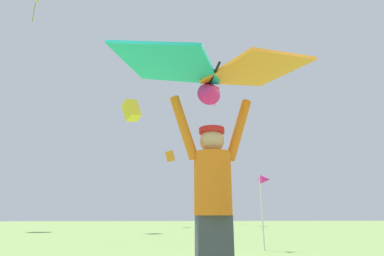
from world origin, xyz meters
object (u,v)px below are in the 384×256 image
Objects in this scene: held_stunt_kite at (212,72)px; distant_kite_yellow_high_right at (131,110)px; distant_kite_magenta_far_center at (228,180)px; kite_flyer_person at (213,202)px; distant_kite_orange_high_left at (170,156)px; distant_kite_red_overhead_distant at (214,91)px; marker_flag at (265,184)px.

distant_kite_yellow_high_right reaches higher than held_stunt_kite.
distant_kite_magenta_far_center reaches higher than held_stunt_kite.
kite_flyer_person is 2.11× the size of distant_kite_magenta_far_center.
distant_kite_orange_high_left is at bearing 88.15° from held_stunt_kite.
distant_kite_red_overhead_distant is (7.63, 12.26, 6.93)m from distant_kite_yellow_high_right.
kite_flyer_person is 0.96× the size of held_stunt_kite.
distant_kite_orange_high_left is 18.71m from marker_flag.
distant_kite_yellow_high_right is 19.00m from distant_kite_magenta_far_center.
distant_kite_orange_high_left is 1.20× the size of distant_kite_magenta_far_center.
distant_kite_red_overhead_distant is at bearing 37.91° from distant_kite_orange_high_left.
marker_flag is at bearing -65.30° from distant_kite_yellow_high_right.
kite_flyer_person is 32.07m from distant_kite_magenta_far_center.
distant_kite_orange_high_left is (0.75, 23.25, 4.93)m from kite_flyer_person.
distant_kite_yellow_high_right reaches higher than kite_flyer_person.
marker_flag is (1.63, -18.15, -4.23)m from distant_kite_orange_high_left.
held_stunt_kite is at bearing -88.58° from kite_flyer_person.
distant_kite_yellow_high_right is 0.76× the size of marker_flag.
distant_kite_red_overhead_distant is 25.30m from marker_flag.
held_stunt_kite is 15.72m from distant_kite_yellow_high_right.
distant_kite_red_overhead_distant reaches higher than kite_flyer_person.
marker_flag is (-3.19, -21.90, -12.24)m from distant_kite_red_overhead_distant.
marker_flag is at bearing 64.96° from kite_flyer_person.
marker_flag is at bearing -101.72° from distant_kite_magenta_far_center.
held_stunt_kite is 23.64m from distant_kite_orange_high_left.
distant_kite_magenta_far_center is (7.73, 30.89, 3.88)m from kite_flyer_person.
kite_flyer_person is at bearing -104.05° from distant_kite_magenta_far_center.
distant_kite_red_overhead_distant reaches higher than marker_flag.
distant_kite_yellow_high_right is 9.02m from distant_kite_orange_high_left.
distant_kite_magenta_far_center reaches higher than marker_flag.
distant_kite_red_overhead_distant is (5.57, 27.09, 11.72)m from held_stunt_kite.
distant_kite_orange_high_left reaches higher than kite_flyer_person.
distant_kite_magenta_far_center is (7.73, 30.97, 2.66)m from held_stunt_kite.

